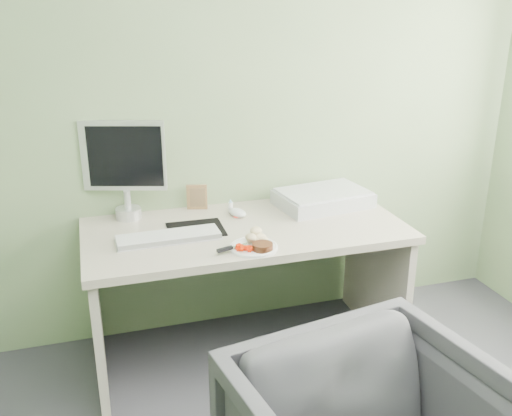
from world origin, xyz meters
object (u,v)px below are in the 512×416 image
object	(u,v)px
plate	(254,247)
monitor	(124,164)
desk	(246,260)
scanner	(323,199)

from	to	relation	value
plate	monitor	xyz separation A→B (m)	(-0.51, 0.58, 0.28)
desk	monitor	world-z (taller)	monitor
desk	monitor	size ratio (longest dim) A/B	3.14
desk	scanner	bearing A→B (deg)	20.06
monitor	scanner	bearing A→B (deg)	9.79
monitor	plate	bearing A→B (deg)	-31.34
plate	scanner	size ratio (longest dim) A/B	0.45
plate	monitor	distance (m)	0.82
plate	scanner	world-z (taller)	scanner
monitor	desk	bearing A→B (deg)	-12.68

